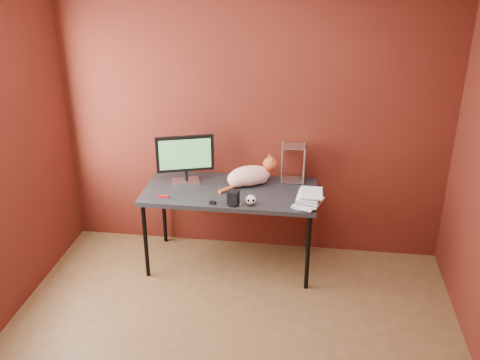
# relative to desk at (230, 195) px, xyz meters

# --- Properties ---
(room) EXTENTS (3.52, 3.52, 2.61)m
(room) POSITION_rel_desk_xyz_m (0.15, -1.37, 0.75)
(room) COLOR #55381D
(room) RESTS_ON ground
(desk) EXTENTS (1.50, 0.70, 0.75)m
(desk) POSITION_rel_desk_xyz_m (0.00, 0.00, 0.00)
(desk) COLOR black
(desk) RESTS_ON ground
(monitor) EXTENTS (0.49, 0.23, 0.44)m
(monitor) POSITION_rel_desk_xyz_m (-0.42, 0.10, 0.30)
(monitor) COLOR #AFB0B4
(monitor) RESTS_ON desk
(cat) EXTENTS (0.48, 0.40, 0.27)m
(cat) POSITION_rel_desk_xyz_m (0.16, 0.13, 0.14)
(cat) COLOR orange
(cat) RESTS_ON desk
(skull_mug) EXTENTS (0.09, 0.09, 0.09)m
(skull_mug) POSITION_rel_desk_xyz_m (0.21, -0.26, 0.09)
(skull_mug) COLOR silver
(skull_mug) RESTS_ON desk
(speaker) EXTENTS (0.11, 0.11, 0.12)m
(speaker) POSITION_rel_desk_xyz_m (0.07, -0.28, 0.11)
(speaker) COLOR black
(speaker) RESTS_ON desk
(book_stack) EXTENTS (0.26, 0.29, 1.21)m
(book_stack) POSITION_rel_desk_xyz_m (0.60, -0.16, 0.65)
(book_stack) COLOR beige
(book_stack) RESTS_ON desk
(wire_rack) EXTENTS (0.21, 0.17, 0.34)m
(wire_rack) POSITION_rel_desk_xyz_m (0.53, 0.27, 0.22)
(wire_rack) COLOR #AFB0B4
(wire_rack) RESTS_ON desk
(pocket_knife) EXTENTS (0.09, 0.03, 0.02)m
(pocket_knife) POSITION_rel_desk_xyz_m (-0.54, -0.23, 0.06)
(pocket_knife) COLOR #AE0D14
(pocket_knife) RESTS_ON desk
(black_gadget) EXTENTS (0.06, 0.04, 0.02)m
(black_gadget) POSITION_rel_desk_xyz_m (-0.10, -0.29, 0.06)
(black_gadget) COLOR black
(black_gadget) RESTS_ON desk
(washer) EXTENTS (0.04, 0.04, 0.00)m
(washer) POSITION_rel_desk_xyz_m (0.11, -0.27, 0.05)
(washer) COLOR #AFB0B4
(washer) RESTS_ON desk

